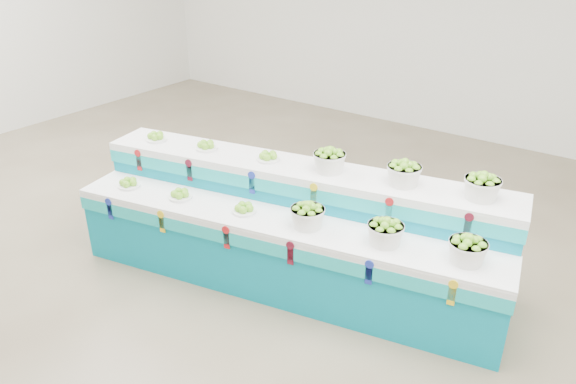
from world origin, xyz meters
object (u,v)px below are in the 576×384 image
Objects in this scene: display_stand at (288,228)px; basket_lower_left at (308,215)px; basket_upper_right at (482,186)px; plate_upper_mid at (206,145)px.

display_stand reaches higher than basket_lower_left.
display_stand is 13.66× the size of basket_upper_right.
basket_lower_left is at bearing -9.53° from plate_upper_mid.
display_stand is at bearing -2.48° from plate_upper_mid.
plate_upper_mid is (-1.31, 0.22, 0.24)m from basket_lower_left.
plate_upper_mid reaches higher than display_stand.
basket_lower_left is 1.35m from plate_upper_mid.
plate_upper_mid reaches higher than basket_lower_left.
basket_lower_left is 1.00× the size of basket_upper_right.
basket_lower_left is 1.35× the size of plate_upper_mid.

